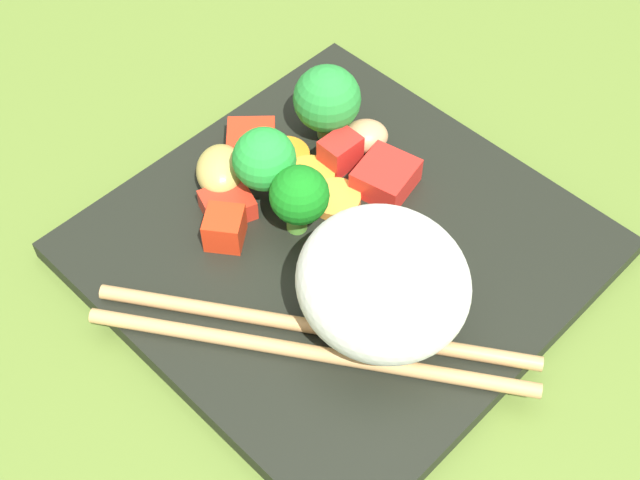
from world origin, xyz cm
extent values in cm
cube|color=#59732C|center=(0.00, 0.00, -1.00)|extent=(110.00, 110.00, 2.00)
cube|color=black|center=(0.00, 0.00, 0.62)|extent=(25.72, 25.72, 1.23)
ellipsoid|color=white|center=(-2.35, -5.37, 4.89)|extent=(10.47, 10.90, 7.32)
cylinder|color=#71A64B|center=(-0.48, 5.18, 2.32)|extent=(1.78, 1.76, 2.31)
sphere|color=green|center=(-0.71, 5.48, 4.56)|extent=(3.72, 3.72, 3.72)
cylinder|color=#619348|center=(5.69, 6.59, 2.12)|extent=(2.49, 2.37, 1.99)
sphere|color=#268934|center=(5.69, 6.88, 4.17)|extent=(4.22, 4.22, 4.22)
cylinder|color=#5AA138|center=(-0.98, 2.52, 2.04)|extent=(1.67, 1.64, 1.66)
sphere|color=#147718|center=(-0.88, 2.38, 4.13)|extent=(3.44, 3.44, 3.44)
cylinder|color=orange|center=(2.25, 7.08, 1.45)|extent=(4.26, 4.26, 0.44)
cylinder|color=orange|center=(2.11, 4.71, 1.53)|extent=(4.36, 4.36, 0.59)
cylinder|color=#FC9837|center=(1.96, 2.29, 1.55)|extent=(3.54, 3.54, 0.63)
cube|color=red|center=(4.38, 4.36, 2.29)|extent=(2.36, 1.79, 2.11)
cube|color=red|center=(-3.14, 6.20, 1.91)|extent=(3.48, 3.25, 1.36)
cube|color=red|center=(5.03, 1.14, 2.09)|extent=(4.06, 3.88, 1.71)
cube|color=red|center=(1.16, 8.94, 2.14)|extent=(3.93, 3.92, 1.82)
cube|color=red|center=(-4.57, 4.75, 2.26)|extent=(3.04, 3.03, 2.05)
ellipsoid|color=tan|center=(6.56, 4.31, 2.17)|extent=(3.73, 3.67, 1.88)
ellipsoid|color=tan|center=(0.47, -1.13, 2.47)|extent=(4.52, 4.68, 2.47)
ellipsoid|color=tan|center=(-1.94, 8.17, 2.41)|extent=(4.75, 4.84, 2.36)
cylinder|color=tan|center=(-6.48, -4.27, 1.63)|extent=(14.35, 20.08, 0.80)
cylinder|color=tan|center=(-5.18, -3.36, 1.63)|extent=(14.35, 20.08, 0.80)
camera|label=1|loc=(-22.40, -21.49, 41.15)|focal=49.11mm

